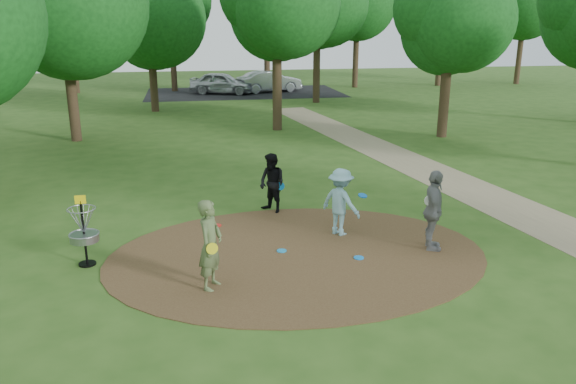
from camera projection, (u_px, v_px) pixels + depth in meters
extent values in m
plane|color=#2D5119|center=(298.00, 255.00, 12.41)|extent=(100.00, 100.00, 0.00)
cylinder|color=#47301C|center=(298.00, 255.00, 12.40)|extent=(8.40, 8.40, 0.02)
cube|color=#8C7A5B|center=(515.00, 209.00, 15.40)|extent=(7.55, 39.89, 0.01)
cube|color=black|center=(244.00, 93.00, 40.99)|extent=(14.00, 8.00, 0.01)
imported|color=#54663B|center=(210.00, 245.00, 10.62)|extent=(0.67, 0.77, 1.78)
cylinder|color=yellow|center=(212.00, 249.00, 10.32)|extent=(0.22, 0.08, 0.22)
imported|color=#88BECC|center=(341.00, 202.00, 13.38)|extent=(1.13, 1.21, 1.64)
cylinder|color=blue|center=(363.00, 196.00, 13.43)|extent=(0.30, 0.30, 0.08)
imported|color=black|center=(272.00, 183.00, 15.01)|extent=(0.95, 0.99, 1.61)
cylinder|color=#0B79CB|center=(281.00, 186.00, 15.06)|extent=(0.23, 0.11, 0.22)
imported|color=gray|center=(433.00, 211.00, 12.45)|extent=(0.78, 1.17, 1.84)
cylinder|color=white|center=(429.00, 201.00, 12.32)|extent=(0.23, 0.09, 0.22)
cylinder|color=#198CCE|center=(282.00, 251.00, 12.56)|extent=(0.22, 0.22, 0.02)
cylinder|color=#0D7DE7|center=(359.00, 258.00, 12.19)|extent=(0.22, 0.22, 0.02)
cylinder|color=red|center=(217.00, 225.00, 14.13)|extent=(0.22, 0.22, 0.02)
imported|color=#B5BABE|center=(222.00, 83.00, 40.05)|extent=(4.90, 3.21, 1.55)
imported|color=#A2A5A9|center=(269.00, 82.00, 41.08)|extent=(4.95, 2.84, 1.54)
cylinder|color=black|center=(84.00, 235.00, 11.72)|extent=(0.05, 0.05, 1.35)
cylinder|color=black|center=(87.00, 264.00, 11.91)|extent=(0.36, 0.36, 0.04)
cylinder|color=gray|center=(84.00, 237.00, 11.73)|extent=(0.60, 0.60, 0.16)
torus|color=gray|center=(84.00, 234.00, 11.71)|extent=(0.63, 0.63, 0.03)
torus|color=gray|center=(81.00, 209.00, 11.55)|extent=(0.58, 0.58, 0.02)
cube|color=yellow|center=(80.00, 200.00, 11.49)|extent=(0.22, 0.02, 0.18)
cylinder|color=#332316|center=(72.00, 97.00, 23.83)|extent=(0.44, 0.44, 3.80)
sphere|color=#124314|center=(62.00, 8.00, 22.79)|extent=(6.18, 6.18, 6.18)
cylinder|color=#332316|center=(277.00, 86.00, 26.26)|extent=(0.44, 0.44, 4.18)
sphere|color=#124314|center=(277.00, 9.00, 25.27)|extent=(4.86, 4.86, 4.86)
cylinder|color=#332316|center=(445.00, 96.00, 24.73)|extent=(0.44, 0.44, 3.61)
sphere|color=#124314|center=(450.00, 25.00, 23.85)|extent=(4.36, 4.36, 4.36)
cylinder|color=#332316|center=(153.00, 81.00, 31.93)|extent=(0.44, 0.44, 3.42)
sphere|color=#124314|center=(149.00, 23.00, 31.00)|extent=(5.44, 5.44, 5.44)
cylinder|color=#332316|center=(317.00, 68.00, 35.40)|extent=(0.44, 0.44, 4.37)
sphere|color=#124314|center=(317.00, 7.00, 34.34)|extent=(5.30, 5.30, 5.30)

